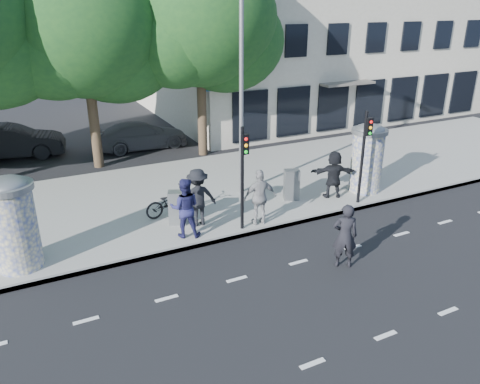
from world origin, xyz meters
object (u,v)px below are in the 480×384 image
cabinet_right (292,185)px  cabinet_left (177,208)px  car_mid (11,142)px  car_right (142,135)px  ad_column_right (367,156)px  bicycle (170,202)px  ad_column_left (13,221)px  ped_e (260,197)px  traffic_pole_far (364,149)px  traffic_pole_near (243,169)px  ped_f (334,174)px  man_road (345,236)px  ped_c (185,208)px  street_lamp (242,70)px  ped_d (198,197)px

cabinet_right → cabinet_left: bearing=-157.8°
cabinet_left → car_mid: (-4.60, 10.79, 0.08)m
cabinet_left → car_right: size_ratio=0.24×
ad_column_right → cabinet_right: (-3.05, 0.51, -0.81)m
ad_column_right → bicycle: (-7.54, 1.20, -0.91)m
ad_column_right → cabinet_left: (-7.56, 0.44, -0.82)m
ad_column_left → ped_e: ad_column_left is taller
traffic_pole_far → traffic_pole_near: bearing=180.0°
cabinet_right → bicycle: bearing=-167.4°
ad_column_right → traffic_pole_far: traffic_pole_far is taller
car_mid → car_right: (6.05, -1.25, -0.12)m
ad_column_left → ped_f: ad_column_left is taller
ad_column_right → man_road: size_ratio=1.38×
cabinet_right → car_right: 9.95m
ad_column_left → ped_c: 4.80m
ad_column_right → car_mid: bearing=137.3°
traffic_pole_near → traffic_pole_far: bearing=0.0°
street_lamp → ped_d: size_ratio=4.12×
traffic_pole_near → bicycle: bearing=129.6°
ped_e → cabinet_left: bearing=-18.4°
ad_column_right → traffic_pole_far: (-1.00, -0.91, 0.69)m
ad_column_right → car_right: 11.73m
ped_f → car_right: ped_f is taller
ped_f → cabinet_left: size_ratio=1.58×
street_lamp → man_road: bearing=-87.8°
traffic_pole_near → traffic_pole_far: (4.80, 0.00, 0.00)m
ad_column_right → ped_f: size_ratio=1.47×
traffic_pole_near → ped_d: (-1.16, 0.96, -1.11)m
cabinet_left → car_right: (1.44, 9.54, -0.04)m
cabinet_right → traffic_pole_near: bearing=-131.4°
street_lamp → bicycle: bearing=-166.8°
ped_f → man_road: 4.82m
ped_d → car_mid: size_ratio=0.40×
street_lamp → bicycle: 5.27m
street_lamp → ped_c: size_ratio=4.15×
ped_e → bicycle: ped_e is taller
cabinet_left → bicycle: bearing=112.4°
cabinet_left → ped_c: bearing=-69.7°
ped_e → cabinet_right: size_ratio=1.65×
ped_c → man_road: ped_c is taller
ped_f → street_lamp: bearing=-11.0°
cabinet_left → cabinet_right: size_ratio=0.99×
traffic_pole_far → bicycle: traffic_pole_far is taller
ped_c → ped_d: 0.88m
car_right → ad_column_left: bearing=148.5°
ped_f → cabinet_right: size_ratio=1.57×
ad_column_left → ped_c: size_ratio=1.38×
car_mid → car_right: bearing=-91.8°
ad_column_right → bicycle: ad_column_right is taller
ad_column_right → ped_c: size_ratio=1.38×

